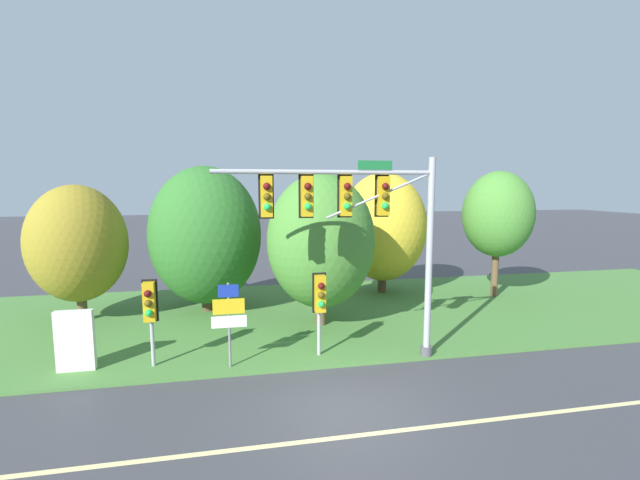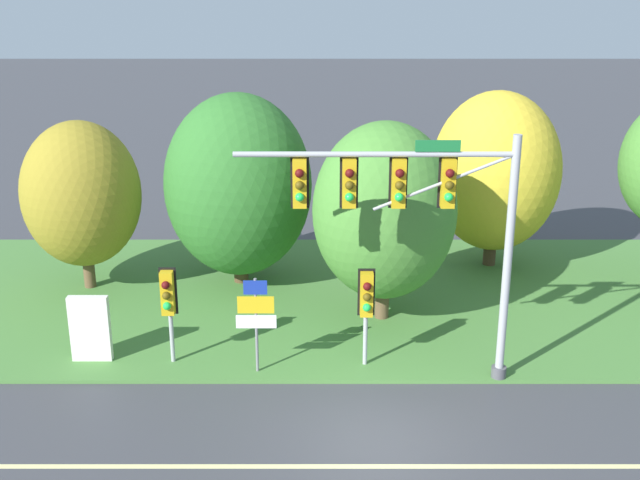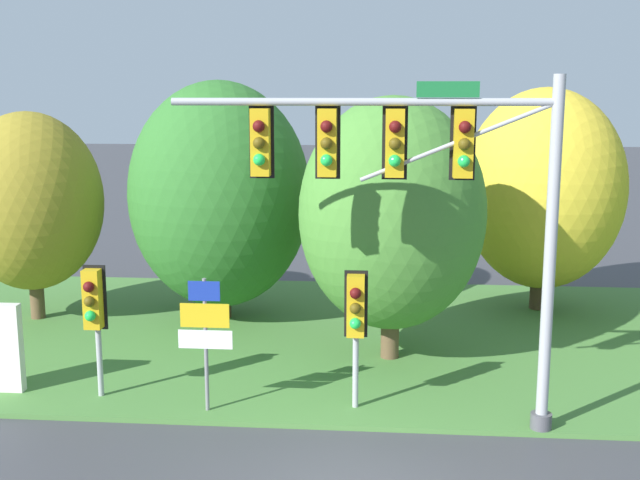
{
  "view_description": "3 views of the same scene",
  "coord_description": "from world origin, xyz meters",
  "views": [
    {
      "loc": [
        -2.8,
        -10.12,
        5.76
      ],
      "look_at": [
        0.16,
        4.69,
        3.85
      ],
      "focal_mm": 24.0,
      "sensor_mm": 36.0,
      "label": 1
    },
    {
      "loc": [
        -1.36,
        -16.36,
        10.55
      ],
      "look_at": [
        -1.34,
        2.91,
        3.9
      ],
      "focal_mm": 45.0,
      "sensor_mm": 36.0,
      "label": 2
    },
    {
      "loc": [
        0.46,
        -11.8,
        6.42
      ],
      "look_at": [
        -0.89,
        4.13,
        3.38
      ],
      "focal_mm": 45.0,
      "sensor_mm": 36.0,
      "label": 3
    }
  ],
  "objects": [
    {
      "name": "tree_mid_verge",
      "position": [
        4.86,
        11.24,
        3.6
      ],
      "size": [
        4.56,
        4.56,
        6.36
      ],
      "color": "#4C3823",
      "rests_on": "grass_verge"
    },
    {
      "name": "pedestrian_signal_further_along",
      "position": [
        -0.12,
        3.28,
        2.11
      ],
      "size": [
        0.46,
        0.55,
        2.83
      ],
      "color": "#9EA0A5",
      "rests_on": "grass_verge"
    },
    {
      "name": "ground_plane",
      "position": [
        0.0,
        0.0,
        0.0
      ],
      "size": [
        160.0,
        160.0,
        0.0
      ],
      "primitive_type": "plane",
      "color": "#3D3D42"
    },
    {
      "name": "tree_nearest_road",
      "position": [
        -9.22,
        9.07,
        3.38
      ],
      "size": [
        3.89,
        3.89,
        5.72
      ],
      "color": "brown",
      "rests_on": "grass_verge"
    },
    {
      "name": "lane_stripe",
      "position": [
        0.0,
        -1.2,
        0.0
      ],
      "size": [
        36.0,
        0.16,
        0.01
      ],
      "primitive_type": "cube",
      "color": "beige",
      "rests_on": "ground"
    },
    {
      "name": "tree_behind_signpost",
      "position": [
        0.57,
        6.57,
        3.56
      ],
      "size": [
        4.33,
        4.33,
        6.17
      ],
      "color": "brown",
      "rests_on": "grass_verge"
    },
    {
      "name": "traffic_signal_mast",
      "position": [
        1.05,
        2.7,
        4.8
      ],
      "size": [
        7.09,
        0.49,
        6.57
      ],
      "color": "#9EA0A5",
      "rests_on": "grass_verge"
    },
    {
      "name": "pedestrian_signal_near_kerb",
      "position": [
        -5.44,
        3.44,
        2.09
      ],
      "size": [
        0.46,
        0.55,
        2.8
      ],
      "color": "#9EA0A5",
      "rests_on": "grass_verge"
    },
    {
      "name": "route_sign_post",
      "position": [
        -3.05,
        3.02,
        1.81
      ],
      "size": [
        1.07,
        0.08,
        2.7
      ],
      "color": "slate",
      "rests_on": "grass_verge"
    },
    {
      "name": "info_kiosk",
      "position": [
        -7.7,
        3.7,
        1.04
      ],
      "size": [
        1.1,
        0.24,
        1.9
      ],
      "color": "silver",
      "rests_on": "grass_verge"
    },
    {
      "name": "grass_verge",
      "position": [
        0.0,
        8.25,
        0.05
      ],
      "size": [
        48.0,
        11.5,
        0.1
      ],
      "primitive_type": "cube",
      "color": "#477A38",
      "rests_on": "ground"
    },
    {
      "name": "tree_left_of_mast",
      "position": [
        -4.09,
        9.57,
        3.55
      ],
      "size": [
        4.94,
        4.94,
        6.54
      ],
      "color": "#4C3823",
      "rests_on": "grass_verge"
    }
  ]
}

